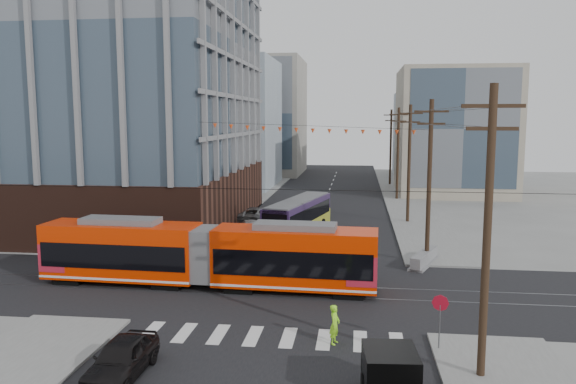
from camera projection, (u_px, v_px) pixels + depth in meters
The scene contains 17 objects.
ground at pixel (280, 314), 28.16m from camera, with size 160.00×160.00×0.00m, color slate.
office_building at pixel (77, 68), 51.60m from camera, with size 30.00×25.00×28.60m, color #381E16.
bg_bldg_nw_near at pixel (212, 123), 80.21m from camera, with size 18.00×16.00×18.00m, color #8C99A5.
bg_bldg_ne_near at pixel (453, 132), 72.37m from camera, with size 14.00×14.00×16.00m, color gray.
bg_bldg_nw_far at pixel (257, 117), 99.39m from camera, with size 16.00×18.00×20.00m, color gray.
bg_bldg_ne_far at pixel (445, 135), 91.94m from camera, with size 16.00×16.00×14.00m, color #8C99A5.
utility_pole_near at pixel (487, 236), 20.49m from camera, with size 0.30×0.30×11.00m, color black.
utility_pole_far at pixel (391, 148), 81.49m from camera, with size 0.30×0.30×11.00m, color black.
streetcar at pixel (206, 255), 32.49m from camera, with size 19.63×2.76×3.78m, color red, non-canonical shape.
city_bus at pixel (299, 217), 47.15m from camera, with size 2.37×10.92×3.09m, color #2D1B41, non-canonical shape.
black_sedan at pixel (122, 358), 21.25m from camera, with size 1.74×4.33×1.48m, color black.
parked_car_silver at pixel (236, 238), 42.14m from camera, with size 1.68×4.81×1.59m, color #B0B4BB.
parked_car_white at pixel (250, 227), 47.40m from camera, with size 1.77×4.36×1.27m, color silver.
parked_car_grey at pixel (257, 215), 52.80m from camera, with size 2.44×5.29×1.47m, color #5B5C5C.
pedestrian at pixel (335, 324), 24.36m from camera, with size 0.64×0.42×1.75m, color #9AF822.
stop_sign at pixel (440, 325), 23.51m from camera, with size 0.70×0.70×2.30m, color #A60D21, non-canonical shape.
jersey_barrier at pixel (424, 258), 37.61m from camera, with size 0.99×4.41×0.88m, color slate.
Camera 1 is at (3.75, -26.85, 9.78)m, focal length 35.00 mm.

